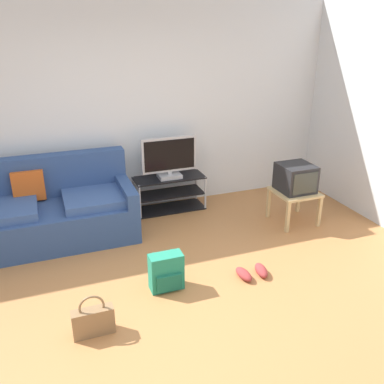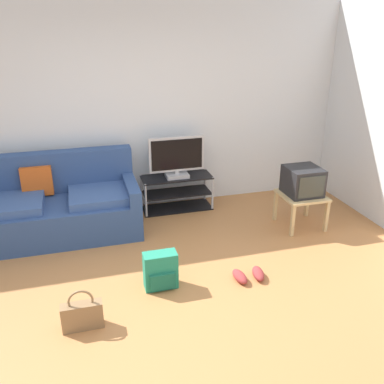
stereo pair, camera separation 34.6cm
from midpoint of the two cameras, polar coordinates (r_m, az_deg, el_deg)
The scene contains 10 objects.
ground_plane at distance 3.91m, azimuth -5.00°, elevation -16.33°, with size 9.00×9.80×0.02m, color #B27542.
wall_back at distance 5.57m, azimuth -12.49°, elevation 10.66°, with size 9.00×0.10×2.70m, color silver.
couch at distance 5.27m, azimuth -20.44°, elevation -2.54°, with size 1.90×0.93×0.94m.
tv_stand at distance 5.74m, azimuth -4.81°, elevation -0.19°, with size 0.95×0.38×0.47m.
flat_tv at distance 5.55m, azimuth -4.92°, elevation 4.60°, with size 0.74×0.22×0.56m.
side_table at distance 5.44m, azimuth 12.05°, elevation -0.52°, with size 0.52×0.52×0.43m.
crt_tv at distance 5.36m, azimuth 12.16°, elevation 1.88°, with size 0.41×0.42×0.34m.
backpack at distance 4.12m, azimuth -5.97°, elevation -10.86°, with size 0.32×0.23×0.37m.
handbag at distance 3.74m, azimuth -16.02°, elevation -16.53°, with size 0.34×0.11×0.38m.
sneakers_pair at distance 4.37m, azimuth 5.98°, elevation -10.87°, with size 0.34×0.27×0.09m.
Camera 1 is at (-0.92, -2.91, 2.43)m, focal length 39.14 mm.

